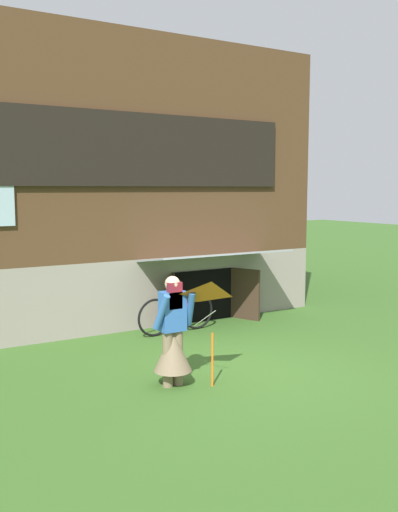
# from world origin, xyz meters

# --- Properties ---
(ground_plane) EXTENTS (60.00, 60.00, 0.00)m
(ground_plane) POSITION_xyz_m (0.00, 0.00, 0.00)
(ground_plane) COLOR #386023
(log_house) EXTENTS (7.89, 6.09, 5.60)m
(log_house) POSITION_xyz_m (0.00, 5.48, 2.80)
(log_house) COLOR gray
(log_house) RESTS_ON ground_plane
(person) EXTENTS (0.60, 0.52, 1.52)m
(person) POSITION_xyz_m (-1.17, -0.09, 0.64)
(person) COLOR #7F6B51
(person) RESTS_ON ground_plane
(kite) EXTENTS (0.86, 0.94, 1.36)m
(kite) POSITION_xyz_m (-0.88, -0.61, 1.15)
(kite) COLOR orange
(kite) RESTS_ON ground_plane
(bicycle_red) EXTENTS (1.66, 0.16, 0.76)m
(bicycle_red) POSITION_xyz_m (0.27, 2.43, 0.37)
(bicycle_red) COLOR black
(bicycle_red) RESTS_ON ground_plane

